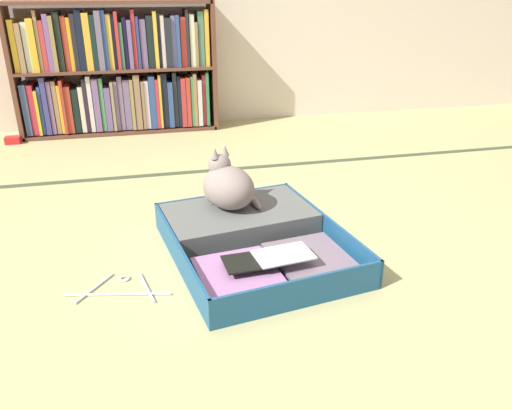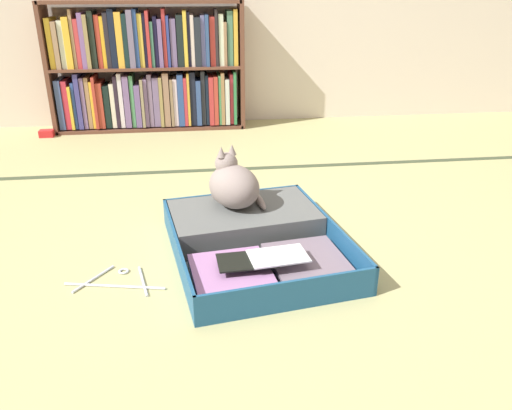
# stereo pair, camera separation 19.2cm
# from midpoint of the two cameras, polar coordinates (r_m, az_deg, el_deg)

# --- Properties ---
(ground_plane) EXTENTS (10.00, 10.00, 0.00)m
(ground_plane) POSITION_cam_midpoint_polar(r_m,az_deg,el_deg) (1.98, -1.80, -8.17)
(ground_plane) COLOR tan
(tatami_border) EXTENTS (4.80, 0.05, 0.00)m
(tatami_border) POSITION_cam_midpoint_polar(r_m,az_deg,el_deg) (3.09, -6.36, 3.88)
(tatami_border) COLOR #3C4830
(tatami_border) RESTS_ON ground_plane
(bookshelf) EXTENTS (1.42, 0.26, 0.92)m
(bookshelf) POSITION_cam_midpoint_polar(r_m,az_deg,el_deg) (3.96, -16.69, 14.08)
(bookshelf) COLOR brown
(bookshelf) RESTS_ON ground_plane
(open_suitcase) EXTENTS (0.79, 0.93, 0.12)m
(open_suitcase) POSITION_cam_midpoint_polar(r_m,az_deg,el_deg) (2.17, -3.26, -3.66)
(open_suitcase) COLOR navy
(open_suitcase) RESTS_ON ground_plane
(black_cat) EXTENTS (0.31, 0.33, 0.27)m
(black_cat) POSITION_cam_midpoint_polar(r_m,az_deg,el_deg) (2.26, -5.73, 2.09)
(black_cat) COLOR gray
(black_cat) RESTS_ON open_suitcase
(clothes_hanger) EXTENTS (0.38, 0.23, 0.01)m
(clothes_hanger) POSITION_cam_midpoint_polar(r_m,az_deg,el_deg) (2.00, -17.70, -9.03)
(clothes_hanger) COLOR silver
(clothes_hanger) RESTS_ON ground_plane
(small_red_pouch) EXTENTS (0.10, 0.07, 0.05)m
(small_red_pouch) POSITION_cam_midpoint_polar(r_m,az_deg,el_deg) (4.01, -26.89, 6.49)
(small_red_pouch) COLOR red
(small_red_pouch) RESTS_ON ground_plane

